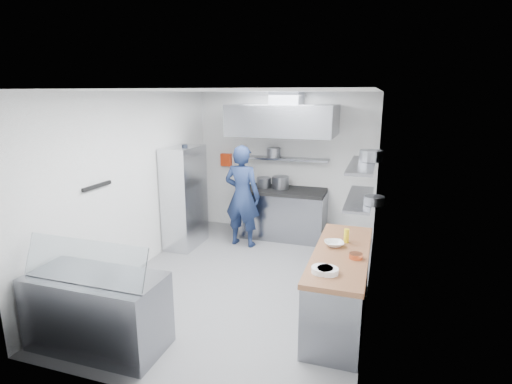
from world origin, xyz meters
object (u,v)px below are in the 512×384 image
(wire_rack, at_px, (185,197))
(display_case, at_px, (98,311))
(chef, at_px, (242,196))
(gas_range, at_px, (284,214))

(wire_rack, bearing_deg, display_case, -80.25)
(chef, height_order, wire_rack, chef)
(wire_rack, height_order, display_case, wire_rack)
(wire_rack, xyz_separation_m, display_case, (0.53, -3.08, -0.50))
(chef, xyz_separation_m, display_case, (-0.47, -3.42, -0.52))
(display_case, bearing_deg, gas_range, 74.98)
(display_case, bearing_deg, wire_rack, 99.75)
(chef, relative_size, wire_rack, 1.02)
(gas_range, distance_m, chef, 1.05)
(gas_range, bearing_deg, wire_rack, -148.08)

